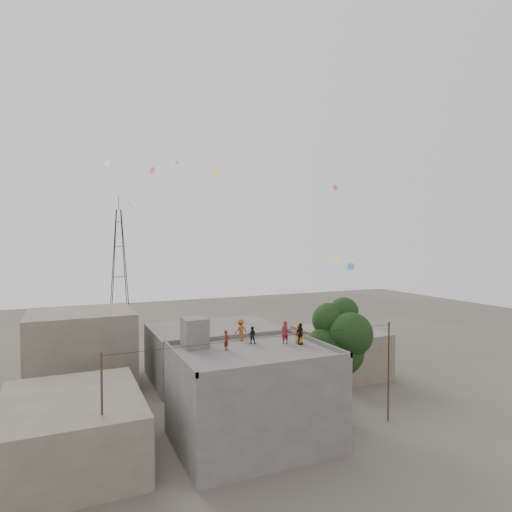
{
  "coord_description": "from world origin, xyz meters",
  "views": [
    {
      "loc": [
        -11.16,
        -25.53,
        13.3
      ],
      "look_at": [
        0.65,
        0.94,
        12.32
      ],
      "focal_mm": 30.0,
      "sensor_mm": 36.0,
      "label": 1
    }
  ],
  "objects_px": {
    "person_dark_adult": "(300,334)",
    "stair_head_box": "(195,332)",
    "person_red_adult": "(285,332)",
    "transmission_tower": "(119,270)",
    "tree": "(341,339)"
  },
  "relations": [
    {
      "from": "person_dark_adult",
      "to": "transmission_tower",
      "type": "bearing_deg",
      "value": 76.59
    },
    {
      "from": "stair_head_box",
      "to": "person_dark_adult",
      "type": "bearing_deg",
      "value": -18.43
    },
    {
      "from": "tree",
      "to": "transmission_tower",
      "type": "relative_size",
      "value": 0.45
    },
    {
      "from": "person_red_adult",
      "to": "transmission_tower",
      "type": "bearing_deg",
      "value": -87.78
    },
    {
      "from": "transmission_tower",
      "to": "person_dark_adult",
      "type": "height_order",
      "value": "transmission_tower"
    },
    {
      "from": "stair_head_box",
      "to": "person_red_adult",
      "type": "relative_size",
      "value": 1.23
    },
    {
      "from": "person_dark_adult",
      "to": "stair_head_box",
      "type": "bearing_deg",
      "value": 137.14
    },
    {
      "from": "stair_head_box",
      "to": "person_red_adult",
      "type": "height_order",
      "value": "stair_head_box"
    },
    {
      "from": "stair_head_box",
      "to": "person_dark_adult",
      "type": "height_order",
      "value": "stair_head_box"
    },
    {
      "from": "transmission_tower",
      "to": "person_red_adult",
      "type": "distance_m",
      "value": 39.74
    },
    {
      "from": "transmission_tower",
      "to": "person_dark_adult",
      "type": "bearing_deg",
      "value": -78.98
    },
    {
      "from": "person_red_adult",
      "to": "person_dark_adult",
      "type": "bearing_deg",
      "value": 137.16
    },
    {
      "from": "person_dark_adult",
      "to": "person_red_adult",
      "type": "bearing_deg",
      "value": 120.44
    },
    {
      "from": "stair_head_box",
      "to": "transmission_tower",
      "type": "xyz_separation_m",
      "value": [
        -0.8,
        37.4,
        1.97
      ]
    },
    {
      "from": "tree",
      "to": "person_dark_adult",
      "type": "relative_size",
      "value": 6.04
    }
  ]
}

